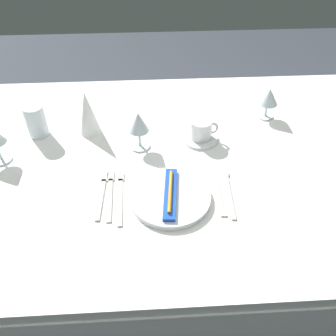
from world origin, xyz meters
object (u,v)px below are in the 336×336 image
Objects in this scene: fork_inner at (110,193)px; fork_salad at (102,193)px; toothbrush_package at (170,193)px; fork_outer at (120,195)px; wine_glass_left at (139,124)px; drink_tumbler at (36,121)px; napkin_folded at (88,113)px; coffee_cup_left at (201,129)px; dinner_knife at (218,192)px; wine_glass_centre at (269,98)px; dinner_plate at (170,197)px; spoon_soup at (228,187)px.

fork_inner and fork_salad have the same top height.
fork_salad is (-0.21, 0.04, -0.02)m from toothbrush_package.
fork_salad is at bearing 170.46° from toothbrush_package.
fork_outer is 1.60× the size of wine_glass_left.
napkin_folded is at bearing 1.03° from drink_tumbler.
fork_inner is at bearing -140.36° from coffee_cup_left.
fork_salad is 0.97× the size of dinner_knife.
dinner_knife is 2.06× the size of coffee_cup_left.
drink_tumbler reaches higher than dinner_knife.
coffee_cup_left is 0.83× the size of wine_glass_centre.
wine_glass_left reaches higher than drink_tumbler.
toothbrush_package is 1.01× the size of dinner_knife.
napkin_folded is (-0.41, 0.07, 0.04)m from coffee_cup_left.
dinner_plate reaches higher than fork_outer.
dinner_knife is 0.28m from coffee_cup_left.
wine_glass_left is (-0.09, 0.26, 0.09)m from dinner_plate.
wine_glass_left is at bearing 109.30° from dinner_plate.
coffee_cup_left is at bearing -9.57° from napkin_folded.
coffee_cup_left is at bearing 94.07° from dinner_knife.
coffee_cup_left reaches higher than toothbrush_package.
dinner_knife is 1.70× the size of wine_glass_centre.
toothbrush_package reaches higher than fork_salad.
wine_glass_left reaches higher than fork_salad.
wine_glass_left reaches higher than dinner_plate.
wine_glass_left is at bearing 75.81° from fork_outer.
fork_salad is at bearing 168.12° from fork_outer.
fork_inner is 0.37m from spoon_soup.
dinner_knife is 0.55m from napkin_folded.
fork_outer is 0.06m from fork_salad.
napkin_folded is (-0.28, 0.36, 0.08)m from dinner_plate.
napkin_folded reaches higher than toothbrush_package.
spoon_soup is (0.18, 0.04, -0.02)m from toothbrush_package.
fork_outer is (-0.15, 0.02, -0.02)m from toothbrush_package.
toothbrush_package is at bearing -9.54° from fork_salad.
coffee_cup_left is 0.23m from wine_glass_left.
fork_outer is 1.07× the size of fork_inner.
spoon_soup is at bearing 11.64° from dinner_plate.
spoon_soup is at bearing 0.85° from fork_inner.
wine_glass_left reaches higher than wine_glass_centre.
coffee_cup_left is (0.34, 0.26, 0.04)m from fork_salad.
fork_outer is at bearing -11.88° from fork_salad.
drink_tumbler is at bearing 153.77° from spoon_soup.
dinner_knife is at bearing 7.11° from dinner_plate.
spoon_soup is at bearing -26.23° from drink_tumbler.
fork_inner is 0.03m from fork_salad.
dinner_knife is 0.04m from spoon_soup.
fork_outer is 1.83× the size of wine_glass_centre.
wine_glass_centre is 0.73× the size of napkin_folded.
spoon_soup is 0.26m from coffee_cup_left.
fork_salad is at bearing -147.52° from wine_glass_centre.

